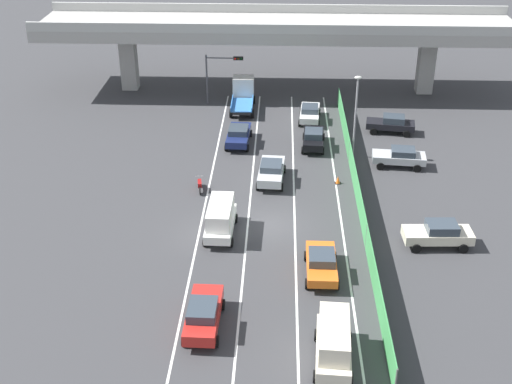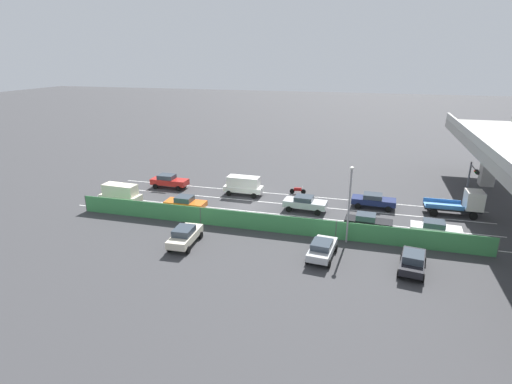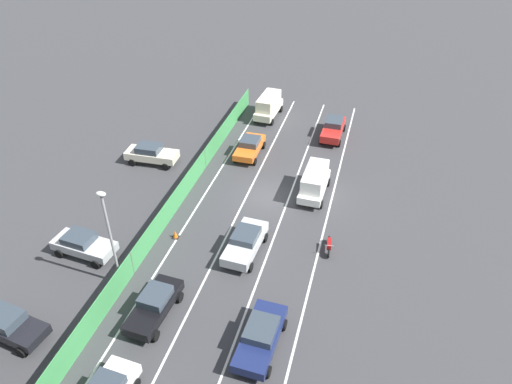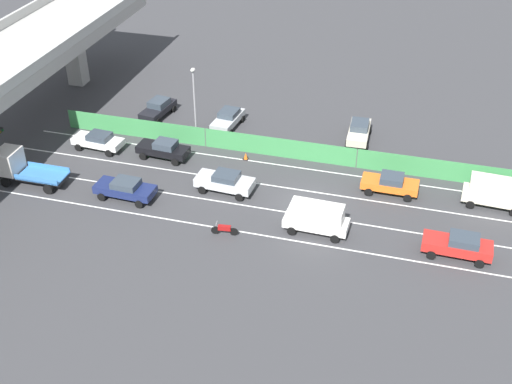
% 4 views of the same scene
% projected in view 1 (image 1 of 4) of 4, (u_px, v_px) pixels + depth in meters
% --- Properties ---
extents(ground_plane, '(300.00, 300.00, 0.00)m').
position_uv_depth(ground_plane, '(271.00, 225.00, 47.17)').
color(ground_plane, '#38383A').
extents(lane_line_left_edge, '(0.14, 43.71, 0.01)m').
position_uv_depth(lane_line_left_edge, '(207.00, 197.00, 50.72)').
color(lane_line_left_edge, silver).
rests_on(lane_line_left_edge, ground).
extents(lane_line_mid_left, '(0.14, 43.71, 0.01)m').
position_uv_depth(lane_line_mid_left, '(250.00, 198.00, 50.62)').
color(lane_line_mid_left, silver).
rests_on(lane_line_mid_left, ground).
extents(lane_line_mid_right, '(0.14, 43.71, 0.01)m').
position_uv_depth(lane_line_mid_right, '(294.00, 199.00, 50.51)').
color(lane_line_mid_right, silver).
rests_on(lane_line_mid_right, ground).
extents(lane_line_right_edge, '(0.14, 43.71, 0.01)m').
position_uv_depth(lane_line_right_edge, '(338.00, 199.00, 50.40)').
color(lane_line_right_edge, silver).
rests_on(lane_line_right_edge, ground).
extents(elevated_overpass, '(48.20, 8.76, 8.04)m').
position_uv_depth(elevated_overpass, '(277.00, 30.00, 68.54)').
color(elevated_overpass, '#A09E99').
rests_on(elevated_overpass, ground).
extents(green_fence, '(0.10, 39.81, 1.76)m').
position_uv_depth(green_fence, '(357.00, 189.00, 49.94)').
color(green_fence, '#3D8E4C').
rests_on(green_fence, ground).
extents(car_sedan_silver, '(2.28, 4.66, 1.65)m').
position_uv_depth(car_sedan_silver, '(271.00, 171.00, 52.57)').
color(car_sedan_silver, '#B7BABC').
rests_on(car_sedan_silver, ground).
extents(car_van_white, '(2.09, 4.66, 2.27)m').
position_uv_depth(car_van_white, '(220.00, 217.00, 45.53)').
color(car_van_white, silver).
rests_on(car_van_white, ground).
extents(car_taxi_orange, '(2.05, 4.41, 1.58)m').
position_uv_depth(car_taxi_orange, '(321.00, 263.00, 41.50)').
color(car_taxi_orange, orange).
rests_on(car_taxi_orange, ground).
extents(car_sedan_red, '(2.05, 4.70, 1.70)m').
position_uv_depth(car_sedan_red, '(203.00, 314.00, 37.02)').
color(car_sedan_red, red).
rests_on(car_sedan_red, ground).
extents(car_sedan_navy, '(2.21, 4.75, 1.57)m').
position_uv_depth(car_sedan_navy, '(239.00, 134.00, 58.94)').
color(car_sedan_navy, navy).
rests_on(car_sedan_navy, ground).
extents(car_sedan_black, '(2.15, 4.50, 1.63)m').
position_uv_depth(car_sedan_black, '(313.00, 138.00, 58.28)').
color(car_sedan_black, black).
rests_on(car_sedan_black, ground).
extents(car_sedan_white, '(2.20, 4.52, 1.53)m').
position_uv_depth(car_sedan_white, '(310.00, 112.00, 63.60)').
color(car_sedan_white, white).
rests_on(car_sedan_white, ground).
extents(car_van_cream, '(2.19, 4.72, 2.35)m').
position_uv_depth(car_van_cream, '(334.00, 341.00, 34.47)').
color(car_van_cream, beige).
rests_on(car_van_cream, ground).
extents(flatbed_truck_blue, '(2.36, 5.56, 2.75)m').
position_uv_depth(flatbed_truck_blue, '(243.00, 93.00, 66.72)').
color(flatbed_truck_blue, black).
rests_on(flatbed_truck_blue, ground).
extents(motorcycle, '(0.60, 1.95, 0.93)m').
position_uv_depth(motorcycle, '(200.00, 185.00, 51.47)').
color(motorcycle, black).
rests_on(motorcycle, ground).
extents(parked_sedan_cream, '(4.55, 2.11, 1.71)m').
position_uv_depth(parked_sedan_cream, '(439.00, 233.00, 44.38)').
color(parked_sedan_cream, beige).
rests_on(parked_sedan_cream, ground).
extents(parked_wagon_silver, '(4.42, 2.32, 1.58)m').
position_uv_depth(parked_wagon_silver, '(400.00, 157.00, 54.94)').
color(parked_wagon_silver, '#B2B5B7').
rests_on(parked_wagon_silver, ground).
extents(parked_sedan_dark, '(4.51, 2.43, 1.62)m').
position_uv_depth(parked_sedan_dark, '(391.00, 123.00, 61.11)').
color(parked_sedan_dark, black).
rests_on(parked_sedan_dark, ground).
extents(traffic_light, '(3.73, 0.43, 4.95)m').
position_uv_depth(traffic_light, '(220.00, 69.00, 66.46)').
color(traffic_light, '#47474C').
rests_on(traffic_light, ground).
extents(street_lamp, '(0.60, 0.36, 7.04)m').
position_uv_depth(street_lamp, '(356.00, 109.00, 55.01)').
color(street_lamp, gray).
rests_on(street_lamp, ground).
extents(traffic_cone, '(0.47, 0.47, 0.62)m').
position_uv_depth(traffic_cone, '(338.00, 180.00, 52.56)').
color(traffic_cone, orange).
rests_on(traffic_cone, ground).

